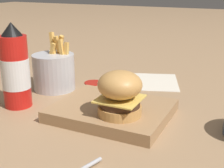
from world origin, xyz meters
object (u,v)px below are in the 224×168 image
serving_board (112,111)px  ketchup_bottle (15,70)px  burger (120,93)px  fries_basket (54,71)px

serving_board → ketchup_bottle: size_ratio=1.24×
burger → ketchup_bottle: size_ratio=0.46×
ketchup_bottle → fries_basket: (0.01, 0.14, -0.04)m
serving_board → burger: bearing=-46.7°
burger → fries_basket: bearing=152.6°
serving_board → ketchup_bottle: 0.25m
ketchup_bottle → fries_basket: bearing=87.5°
serving_board → burger: 0.08m
serving_board → fries_basket: fries_basket is taller
ketchup_bottle → fries_basket: 0.15m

